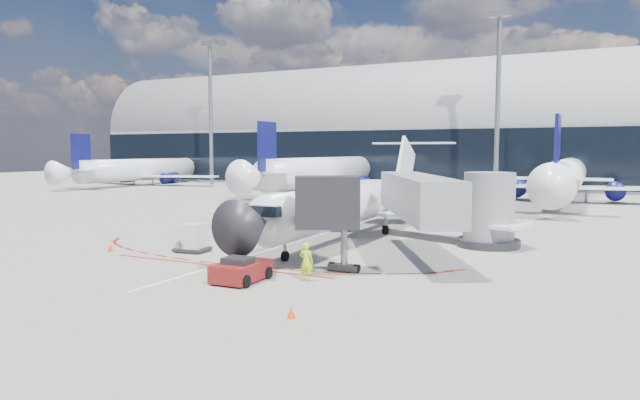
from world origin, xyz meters
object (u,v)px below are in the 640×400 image
at_px(uld_container, 192,238).
at_px(pushback_tug, 241,270).
at_px(ramp_worker, 306,262).
at_px(regional_jet, 359,201).

bearing_deg(uld_container, pushback_tug, -42.45).
bearing_deg(uld_container, ramp_worker, -27.08).
distance_m(regional_jet, pushback_tug, 16.18).
bearing_deg(regional_jet, pushback_tug, -88.01).
bearing_deg(ramp_worker, uld_container, -26.46).
xyz_separation_m(pushback_tug, uld_container, (-7.12, 5.24, 0.33)).
height_order(pushback_tug, uld_container, uld_container).
bearing_deg(regional_jet, ramp_worker, -77.27).
xyz_separation_m(regional_jet, ramp_worker, (3.30, -14.59, -1.56)).
bearing_deg(ramp_worker, pushback_tug, 22.57).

